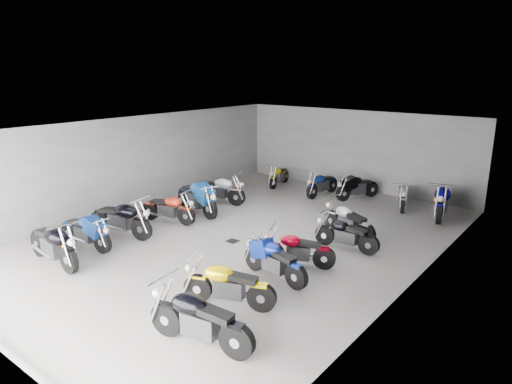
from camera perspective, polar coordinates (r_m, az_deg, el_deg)
ground at (r=13.52m, az=-1.56°, el=-5.56°), size 14.00×14.00×0.00m
wall_back at (r=18.84m, az=12.22°, el=5.11°), size 10.00×0.10×3.20m
wall_left at (r=16.62m, az=-14.99°, el=3.62°), size 0.10×14.00×3.20m
wall_right at (r=10.67m, az=19.51°, el=-3.12°), size 0.10×14.00×3.20m
ceiling at (r=12.74m, az=-1.66°, el=8.11°), size 10.00×14.00×0.04m
drain_grate at (r=13.17m, az=-2.96°, el=-6.13°), size 0.32×0.32×0.01m
motorcycle_left_a at (r=12.54m, az=-24.00°, el=-5.98°), size 2.28×0.48×1.00m
motorcycle_left_b at (r=13.36m, az=-20.50°, el=-4.59°), size 2.04×0.44×0.89m
motorcycle_left_c at (r=13.94m, az=-16.52°, el=-3.22°), size 2.23×0.64×0.99m
motorcycle_left_d at (r=14.82m, az=-10.88°, el=-2.01°), size 1.95×0.64×0.87m
motorcycle_left_e at (r=15.57m, az=-7.37°, el=-0.64°), size 2.35×0.75×1.05m
motorcycle_left_f at (r=16.63m, az=-4.73°, el=0.26°), size 2.09×0.77×0.95m
motorcycle_right_a at (r=8.40m, az=-7.17°, el=-15.54°), size 2.15×0.57×0.95m
motorcycle_right_b at (r=9.61m, az=-3.55°, el=-11.50°), size 1.92×0.87×0.89m
motorcycle_right_c at (r=10.76m, az=2.25°, el=-8.51°), size 1.96×0.48×0.86m
motorcycle_right_d at (r=11.46m, az=5.21°, el=-7.17°), size 1.74×0.87×0.81m
motorcycle_right_e at (r=12.66m, az=11.13°, el=-5.19°), size 1.85×0.40×0.81m
motorcycle_right_f at (r=13.64m, az=11.43°, el=-3.54°), size 1.94×0.74×0.88m
motorcycle_back_b at (r=19.13m, az=2.89°, el=2.06°), size 0.55×1.82×0.81m
motorcycle_back_c at (r=17.83m, az=8.24°, el=1.01°), size 0.41×1.95×0.85m
motorcycle_back_d at (r=17.59m, az=12.54°, el=0.60°), size 0.92×1.82×0.85m
motorcycle_back_e at (r=16.88m, az=17.85°, el=-0.44°), size 0.84×1.78×0.83m
motorcycle_back_f at (r=16.27m, az=22.28°, el=-0.99°), size 0.68×2.36×1.05m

